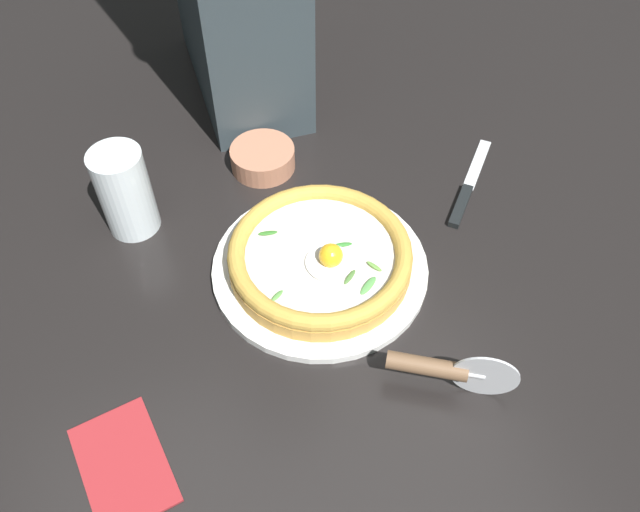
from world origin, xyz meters
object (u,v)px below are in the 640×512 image
pizza_cutter (444,369)px  side_bowl (263,158)px  table_knife (466,194)px  drinking_glass (127,197)px  pizza (320,256)px  folded_napkin (123,464)px

pizza_cutter → side_bowl: bearing=-166.4°
table_knife → pizza_cutter: bearing=-31.2°
pizza_cutter → drinking_glass: size_ratio=1.05×
pizza → table_knife: (-0.07, 0.26, -0.03)m
pizza → drinking_glass: (-0.17, -0.24, 0.03)m
side_bowl → drinking_glass: size_ratio=0.75×
folded_napkin → drinking_glass: bearing=170.8°
pizza_cutter → folded_napkin: pizza_cutter is taller
side_bowl → table_knife: size_ratio=0.59×
side_bowl → folded_napkin: (0.43, -0.27, -0.01)m
side_bowl → pizza_cutter: 0.46m
pizza → folded_napkin: (0.20, -0.30, -0.03)m
side_bowl → table_knife: side_bowl is taller
folded_napkin → pizza_cutter: bearing=87.7°
side_bowl → drinking_glass: bearing=-73.2°
side_bowl → pizza_cutter: bearing=13.6°
pizza_cutter → table_knife: (-0.29, 0.17, -0.04)m
pizza → pizza_cutter: bearing=21.7°
pizza → table_knife: bearing=105.8°
drinking_glass → folded_napkin: (0.37, -0.06, -0.05)m
pizza_cutter → table_knife: 0.34m
pizza → table_knife: 0.27m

